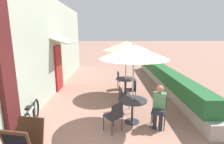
# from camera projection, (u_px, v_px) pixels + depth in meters

# --- Properties ---
(cafe_facade_wall) EXTENTS (0.98, 10.61, 4.20)m
(cafe_facade_wall) POSITION_uv_depth(u_px,v_px,m) (57.00, 45.00, 8.49)
(cafe_facade_wall) COLOR #B2C1AD
(cafe_facade_wall) RESTS_ON ground_plane
(planter_hedge) EXTENTS (0.60, 9.61, 1.01)m
(planter_hedge) POSITION_uv_depth(u_px,v_px,m) (162.00, 76.00, 8.92)
(planter_hedge) COLOR gray
(planter_hedge) RESTS_ON ground_plane
(patio_table_near) EXTENTS (0.87, 0.87, 0.72)m
(patio_table_near) POSITION_uv_depth(u_px,v_px,m) (132.00, 105.00, 5.24)
(patio_table_near) COLOR #28282D
(patio_table_near) RESTS_ON ground_plane
(patio_umbrella_near) EXTENTS (1.97, 1.97, 2.40)m
(patio_umbrella_near) POSITION_uv_depth(u_px,v_px,m) (134.00, 52.00, 4.89)
(patio_umbrella_near) COLOR #B7B7BC
(patio_umbrella_near) RESTS_ON ground_plane
(cafe_chair_near_left) EXTENTS (0.51, 0.51, 0.87)m
(cafe_chair_near_left) POSITION_uv_depth(u_px,v_px,m) (159.00, 109.00, 5.06)
(cafe_chair_near_left) COLOR #232328
(cafe_chair_near_left) RESTS_ON ground_plane
(seated_patron_near_left) EXTENTS (0.44, 0.49, 1.25)m
(seated_patron_near_left) POSITION_uv_depth(u_px,v_px,m) (159.00, 105.00, 4.92)
(seated_patron_near_left) COLOR #23232D
(seated_patron_near_left) RESTS_ON ground_plane
(cafe_chair_near_right) EXTENTS (0.46, 0.46, 0.87)m
(cafe_chair_near_right) POSITION_uv_depth(u_px,v_px,m) (124.00, 97.00, 5.98)
(cafe_chair_near_right) COLOR #232328
(cafe_chair_near_right) RESTS_ON ground_plane
(cafe_chair_near_back) EXTENTS (0.56, 0.56, 0.87)m
(cafe_chair_near_back) POSITION_uv_depth(u_px,v_px,m) (115.00, 115.00, 4.70)
(cafe_chair_near_back) COLOR #232328
(cafe_chair_near_back) RESTS_ON ground_plane
(patio_table_mid) EXTENTS (0.87, 0.87, 0.72)m
(patio_table_mid) POSITION_uv_depth(u_px,v_px,m) (126.00, 82.00, 7.69)
(patio_table_mid) COLOR #28282D
(patio_table_mid) RESTS_ON ground_plane
(patio_umbrella_mid) EXTENTS (1.97, 1.97, 2.40)m
(patio_umbrella_mid) POSITION_uv_depth(u_px,v_px,m) (126.00, 46.00, 7.34)
(patio_umbrella_mid) COLOR #B7B7BC
(patio_umbrella_mid) RESTS_ON ground_plane
(cafe_chair_mid_left) EXTENTS (0.45, 0.45, 0.87)m
(cafe_chair_mid_left) POSITION_uv_depth(u_px,v_px,m) (120.00, 79.00, 8.43)
(cafe_chair_mid_left) COLOR #232328
(cafe_chair_mid_left) RESTS_ON ground_plane
(cafe_chair_mid_right) EXTENTS (0.45, 0.45, 0.87)m
(cafe_chair_mid_right) POSITION_uv_depth(u_px,v_px,m) (132.00, 88.00, 6.96)
(cafe_chair_mid_right) COLOR #232328
(cafe_chair_mid_right) RESTS_ON ground_plane
(coffee_cup_mid) EXTENTS (0.07, 0.07, 0.09)m
(coffee_cup_mid) POSITION_uv_depth(u_px,v_px,m) (126.00, 78.00, 7.51)
(coffee_cup_mid) COLOR white
(coffee_cup_mid) RESTS_ON patio_table_mid
(bicycle_leaning) EXTENTS (0.35, 1.66, 0.74)m
(bicycle_leaning) POSITION_uv_depth(u_px,v_px,m) (32.00, 116.00, 5.01)
(bicycle_leaning) COLOR black
(bicycle_leaning) RESTS_ON ground_plane
(menu_board) EXTENTS (0.72, 0.73, 0.85)m
(menu_board) POSITION_uv_depth(u_px,v_px,m) (24.00, 142.00, 3.68)
(menu_board) COLOR #422819
(menu_board) RESTS_ON ground_plane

